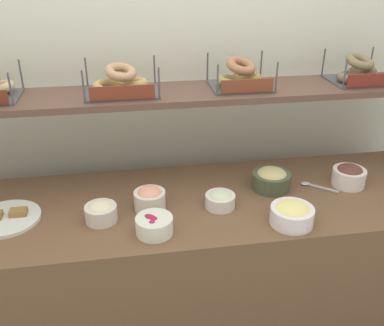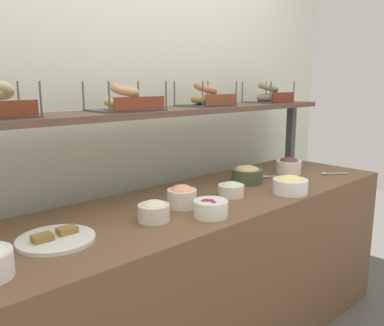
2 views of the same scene
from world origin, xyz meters
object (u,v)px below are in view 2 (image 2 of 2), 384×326
Objects in this scene: bowl_hummus at (247,174)px; bagel_basket_sesame at (125,101)px; bowl_potato_salad at (154,211)px; serving_plate_white at (56,239)px; bagel_basket_poppy at (268,96)px; serving_spoon_near_plate at (330,173)px; bagel_basket_everything at (206,98)px; bowl_lox_spread at (182,196)px; bowl_beet_salad at (210,208)px; bowl_scallion_spread at (231,189)px; bowl_chocolate_spread at (289,166)px; bowl_egg_salad at (290,185)px; serving_spoon_by_edge at (272,177)px.

bowl_hummus is 0.55× the size of bagel_basket_sesame.
serving_plate_white is at bearing 170.15° from bowl_potato_salad.
bagel_basket_poppy is (1.65, 0.31, 0.47)m from serving_plate_white.
bowl_potato_salad reaches higher than serving_spoon_near_plate.
bowl_lox_spread is at bearing -145.63° from bagel_basket_everything.
bowl_hummus is 0.50m from bagel_basket_everything.
bagel_basket_sesame is at bearing 29.96° from serving_plate_white.
bowl_potato_salad is at bearing -169.34° from bowl_hummus.
bowl_potato_salad is 0.40m from serving_plate_white.
bowl_beet_salad is at bearing -154.77° from bowl_hummus.
bowl_scallion_spread is 0.94m from bagel_basket_poppy.
bowl_hummus reaches higher than bowl_scallion_spread.
bowl_lox_spread is 0.53m from bagel_basket_sesame.
bowl_beet_salad is 0.63m from serving_plate_white.
bowl_lox_spread is (-0.95, -0.06, 0.00)m from bowl_chocolate_spread.
bowl_potato_salad is 1.01× the size of bowl_scallion_spread.
bagel_basket_poppy is (0.49, 0.52, 0.43)m from bowl_egg_salad.
bowl_egg_salad is at bearing -79.03° from bagel_basket_everything.
bowl_egg_salad reaches higher than bowl_scallion_spread.
bowl_potato_salad is at bearing -177.03° from bowl_scallion_spread.
bowl_hummus is 1.18m from serving_plate_white.
serving_plate_white is (-0.90, 0.04, -0.03)m from bowl_scallion_spread.
bowl_hummus is at bearing 88.03° from bowl_egg_salad.
bowl_potato_salad is 0.88m from bagel_basket_everything.
bowl_chocolate_spread is at bearing 3.67° from bowl_lox_spread.
serving_plate_white is at bearing 169.54° from bowl_egg_salad.
bowl_scallion_spread is at bearing -156.04° from bowl_hummus.
bowl_chocolate_spread reaches higher than bowl_hummus.
bowl_hummus is at bearing 10.66° from bowl_potato_salad.
bowl_lox_spread is 0.50× the size of bagel_basket_poppy.
bowl_chocolate_spread reaches higher than bowl_egg_salad.
serving_plate_white is 1.38m from serving_spoon_by_edge.
serving_spoon_near_plate is 0.55× the size of bagel_basket_poppy.
serving_spoon_by_edge is (0.48, 0.10, -0.03)m from bowl_scallion_spread.
bowl_egg_salad is at bearing -19.88° from bowl_lox_spread.
bagel_basket_sesame is at bearing 105.69° from bowl_lox_spread.
bagel_basket_poppy is at bearing 67.89° from bowl_chocolate_spread.
bowl_lox_spread is 0.49× the size of bagel_basket_everything.
bagel_basket_poppy reaches higher than bowl_beet_salad.
bowl_beet_salad is at bearing -79.69° from bagel_basket_sesame.
bowl_potato_salad is at bearing -174.14° from bowl_chocolate_spread.
serving_spoon_near_plate is at bearing -22.56° from bowl_hummus.
bowl_lox_spread is 0.49× the size of serving_plate_white.
serving_plate_white is 1.20m from bagel_basket_everything.
bowl_lox_spread is 0.76× the size of bowl_hummus.
bowl_potato_salad is at bearing 169.24° from bowl_egg_salad.
bagel_basket_poppy reaches higher than bowl_chocolate_spread.
serving_plate_white is at bearing 162.39° from bowl_beet_salad.
bagel_basket_everything reaches higher than bowl_beet_salad.
bowl_hummus reaches higher than serving_plate_white.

